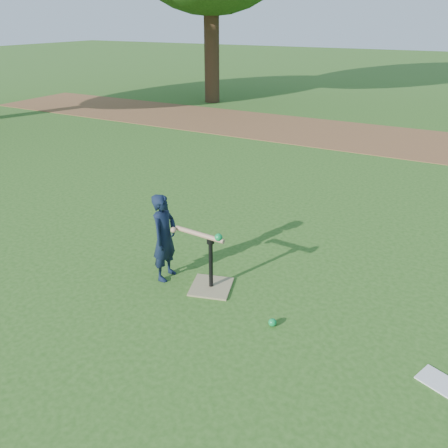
% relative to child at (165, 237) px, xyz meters
% --- Properties ---
extents(ground, '(80.00, 80.00, 0.00)m').
position_rel_child_xyz_m(ground, '(0.90, 0.05, -0.50)').
color(ground, '#285116').
rests_on(ground, ground).
extents(dirt_strip, '(24.00, 3.00, 0.01)m').
position_rel_child_xyz_m(dirt_strip, '(0.90, 7.55, -0.50)').
color(dirt_strip, brown).
rests_on(dirt_strip, ground).
extents(child, '(0.26, 0.38, 1.01)m').
position_rel_child_xyz_m(child, '(0.00, 0.00, 0.00)').
color(child, black).
rests_on(child, ground).
extents(wiffle_ball_ground, '(0.08, 0.08, 0.08)m').
position_rel_child_xyz_m(wiffle_ball_ground, '(1.40, -0.25, -0.46)').
color(wiffle_ball_ground, '#0B833A').
rests_on(wiffle_ball_ground, ground).
extents(clipboard, '(0.37, 0.33, 0.01)m').
position_rel_child_xyz_m(clipboard, '(2.88, -0.27, -0.50)').
color(clipboard, silver).
rests_on(clipboard, ground).
extents(batting_tee, '(0.53, 0.53, 0.61)m').
position_rel_child_xyz_m(batting_tee, '(0.56, 0.04, -0.39)').
color(batting_tee, '#8F815B').
rests_on(batting_tee, ground).
extents(swing_action, '(0.63, 0.12, 0.11)m').
position_rel_child_xyz_m(swing_action, '(0.46, 0.01, 0.14)').
color(swing_action, tan).
rests_on(swing_action, ground).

